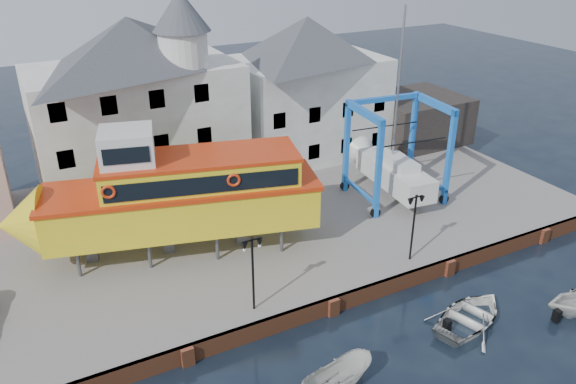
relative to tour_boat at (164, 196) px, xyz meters
name	(u,v)px	position (x,y,z in m)	size (l,w,h in m)	color
ground	(333,314)	(6.16, -8.58, -4.67)	(140.00, 140.00, 0.00)	black
hardstanding	(248,218)	(6.16, 2.42, -4.17)	(44.00, 22.00, 1.00)	slate
quay_wall	(332,306)	(6.16, -8.48, -4.17)	(44.00, 0.47, 1.00)	brown
building_white_main	(138,103)	(1.29, 9.81, 2.67)	(14.00, 8.30, 14.00)	beige
building_white_right	(306,87)	(15.16, 10.42, 1.93)	(12.00, 8.00, 11.20)	beige
shed_dark	(415,118)	(25.16, 8.42, -1.67)	(8.00, 7.00, 4.00)	black
lamp_post_left	(252,256)	(2.16, -7.38, -0.50)	(1.12, 0.32, 4.20)	black
lamp_post_right	(415,211)	(12.16, -7.38, -0.50)	(1.12, 0.32, 4.20)	black
tour_boat	(164,196)	(0.00, 0.00, 0.00)	(18.37, 8.59, 7.79)	#59595E
travel_lift	(389,164)	(16.44, 0.55, -1.48)	(6.59, 8.88, 13.14)	#105AB1
motorboat_b	(470,322)	(12.12, -12.47, -4.67)	(3.54, 4.95, 1.03)	silver
motorboat_c	(576,313)	(17.70, -14.51, -4.67)	(3.18, 3.69, 1.94)	silver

